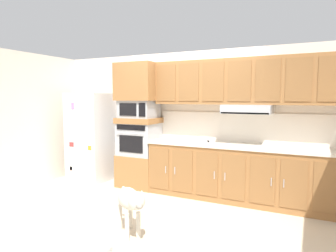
# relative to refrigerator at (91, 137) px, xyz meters

# --- Properties ---
(ground_plane) EXTENTS (9.60, 9.60, 0.00)m
(ground_plane) POSITION_rel_refrigerator_xyz_m (2.02, -0.68, -0.88)
(ground_plane) COLOR beige
(back_kitchen_wall) EXTENTS (6.20, 0.12, 2.50)m
(back_kitchen_wall) POSITION_rel_refrigerator_xyz_m (2.02, 0.43, 0.37)
(back_kitchen_wall) COLOR silver
(back_kitchen_wall) RESTS_ON ground
(side_panel_left) EXTENTS (0.12, 7.10, 2.50)m
(side_panel_left) POSITION_rel_refrigerator_xyz_m (-0.78, -0.68, 0.37)
(side_panel_left) COLOR silver
(side_panel_left) RESTS_ON ground
(refrigerator) EXTENTS (0.76, 0.73, 1.76)m
(refrigerator) POSITION_rel_refrigerator_xyz_m (0.00, 0.00, 0.00)
(refrigerator) COLOR white
(refrigerator) RESTS_ON ground
(oven_base_cabinet) EXTENTS (0.74, 0.62, 0.60)m
(oven_base_cabinet) POSITION_rel_refrigerator_xyz_m (1.10, 0.07, -0.58)
(oven_base_cabinet) COLOR #996638
(oven_base_cabinet) RESTS_ON ground
(built_in_oven) EXTENTS (0.70, 0.62, 0.60)m
(built_in_oven) POSITION_rel_refrigerator_xyz_m (1.10, 0.07, 0.02)
(built_in_oven) COLOR #A8AAAF
(built_in_oven) RESTS_ON oven_base_cabinet
(appliance_mid_shelf) EXTENTS (0.74, 0.62, 0.10)m
(appliance_mid_shelf) POSITION_rel_refrigerator_xyz_m (1.10, 0.07, 0.37)
(appliance_mid_shelf) COLOR #996638
(appliance_mid_shelf) RESTS_ON built_in_oven
(microwave) EXTENTS (0.64, 0.54, 0.32)m
(microwave) POSITION_rel_refrigerator_xyz_m (1.10, 0.07, 0.58)
(microwave) COLOR #A8AAAF
(microwave) RESTS_ON appliance_mid_shelf
(appliance_upper_cabinet) EXTENTS (0.74, 0.62, 0.68)m
(appliance_upper_cabinet) POSITION_rel_refrigerator_xyz_m (1.10, 0.07, 1.08)
(appliance_upper_cabinet) COLOR #996638
(appliance_upper_cabinet) RESTS_ON microwave
(lower_cabinet_run) EXTENTS (2.98, 0.63, 0.88)m
(lower_cabinet_run) POSITION_rel_refrigerator_xyz_m (2.96, 0.07, -0.44)
(lower_cabinet_run) COLOR #996638
(lower_cabinet_run) RESTS_ON ground
(countertop_slab) EXTENTS (3.02, 0.64, 0.04)m
(countertop_slab) POSITION_rel_refrigerator_xyz_m (2.96, 0.07, 0.02)
(countertop_slab) COLOR silver
(countertop_slab) RESTS_ON lower_cabinet_run
(backsplash_panel) EXTENTS (3.02, 0.02, 0.50)m
(backsplash_panel) POSITION_rel_refrigerator_xyz_m (2.96, 0.36, 0.29)
(backsplash_panel) COLOR white
(backsplash_panel) RESTS_ON countertop_slab
(upper_cabinet_with_hood) EXTENTS (2.98, 0.48, 0.88)m
(upper_cabinet_with_hood) POSITION_rel_refrigerator_xyz_m (2.97, 0.19, 1.02)
(upper_cabinet_with_hood) COLOR #996638
(upper_cabinet_with_hood) RESTS_ON backsplash_panel
(screwdriver) EXTENTS (0.16, 0.15, 0.03)m
(screwdriver) POSITION_rel_refrigerator_xyz_m (2.44, 0.14, 0.05)
(screwdriver) COLOR black
(screwdriver) RESTS_ON countertop_slab
(dog) EXTENTS (0.68, 0.60, 0.63)m
(dog) POSITION_rel_refrigerator_xyz_m (2.09, -1.77, -0.44)
(dog) COLOR beige
(dog) RESTS_ON ground
(dog_food_bowl) EXTENTS (0.20, 0.20, 0.06)m
(dog_food_bowl) POSITION_rel_refrigerator_xyz_m (2.02, -2.21, -0.85)
(dog_food_bowl) COLOR #B2B7BC
(dog_food_bowl) RESTS_ON ground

